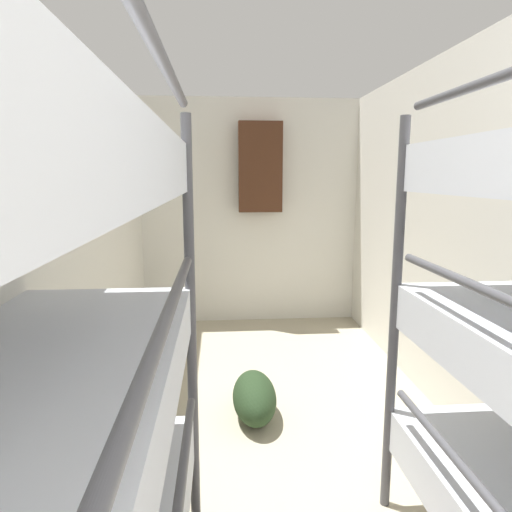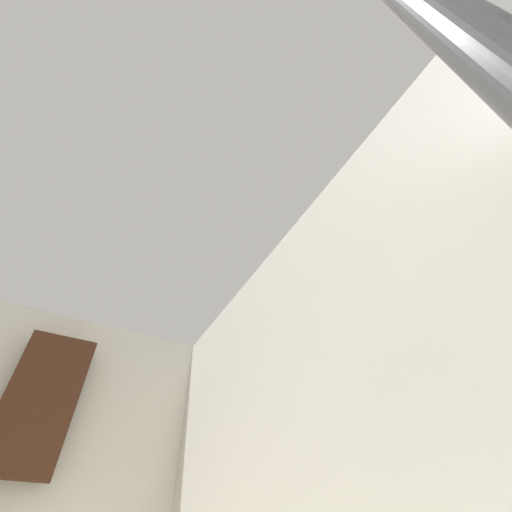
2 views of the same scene
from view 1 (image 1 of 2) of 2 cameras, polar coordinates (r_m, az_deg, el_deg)
wall_left at (r=2.37m, az=-25.20°, el=-0.31°), size 0.06×5.33×2.34m
wall_right at (r=2.66m, az=29.25°, el=0.42°), size 0.06×5.33×2.34m
wall_back at (r=4.84m, az=-0.75°, el=5.45°), size 2.38×0.06×2.34m
bunk_stack_left_near at (r=1.21m, az=-28.02°, el=-18.53°), size 0.70×1.79×1.84m
duffel_bag at (r=3.09m, az=-0.21°, el=-17.23°), size 0.28×0.57×0.28m
hanging_coat at (r=4.69m, az=0.54°, el=11.03°), size 0.44×0.12×0.90m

